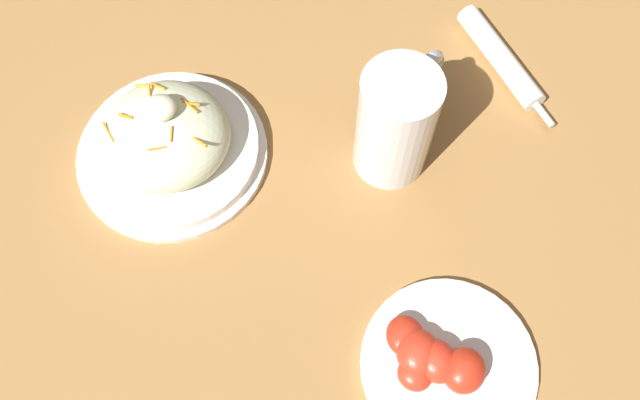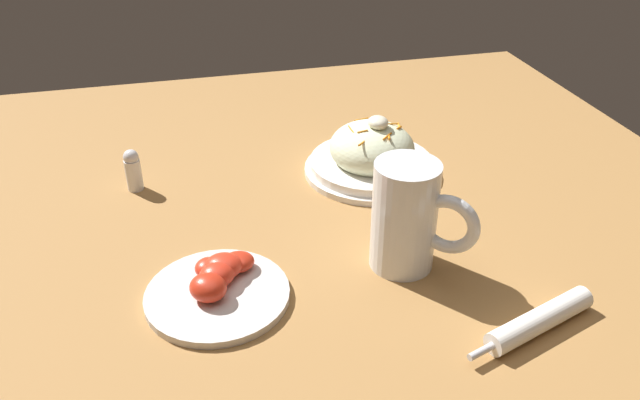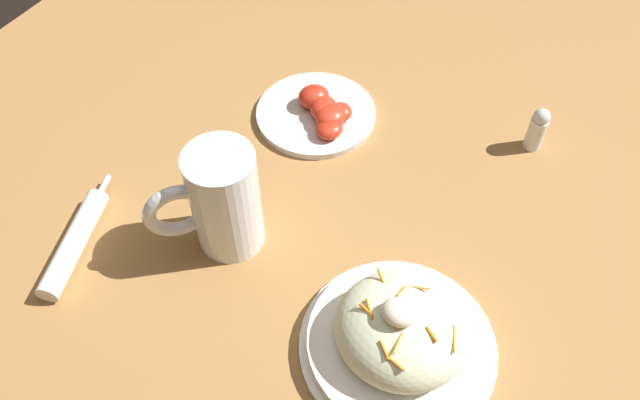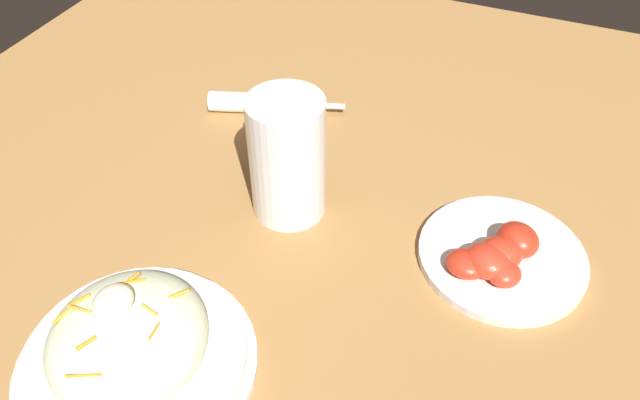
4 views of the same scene
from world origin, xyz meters
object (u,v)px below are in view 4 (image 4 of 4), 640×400
at_px(beer_mug, 286,162).
at_px(tomato_plate, 500,256).
at_px(salad_plate, 132,348).
at_px(napkin_roll, 266,103).

height_order(beer_mug, tomato_plate, beer_mug).
xyz_separation_m(salad_plate, napkin_roll, (-0.43, -0.07, -0.02)).
bearing_deg(beer_mug, napkin_roll, -146.11).
bearing_deg(salad_plate, napkin_roll, -170.32).
relative_size(salad_plate, beer_mug, 1.49).
relative_size(salad_plate, napkin_roll, 1.20).
height_order(napkin_roll, tomato_plate, tomato_plate).
distance_m(napkin_roll, tomato_plate, 0.41).
height_order(salad_plate, tomato_plate, salad_plate).
xyz_separation_m(beer_mug, tomato_plate, (-0.00, 0.26, -0.05)).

